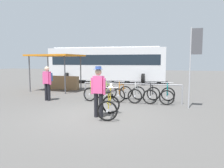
% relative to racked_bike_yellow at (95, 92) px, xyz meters
% --- Properties ---
extents(ground_plane, '(80.00, 80.00, 0.00)m').
position_rel_racked_bike_yellow_xyz_m(ground_plane, '(1.22, -3.04, -0.37)').
color(ground_plane, '#514F4C').
extents(bike_rack_rail, '(4.61, 0.22, 0.88)m').
position_rel_racked_bike_yellow_xyz_m(bike_rack_rail, '(1.86, -0.11, 0.33)').
color(bike_rack_rail, '#99999E').
rests_on(bike_rack_rail, ground).
extents(racked_bike_yellow, '(0.76, 1.17, 0.98)m').
position_rel_racked_bike_yellow_xyz_m(racked_bike_yellow, '(0.00, 0.00, 0.00)').
color(racked_bike_yellow, black).
rests_on(racked_bike_yellow, ground).
extents(racked_bike_lime, '(0.77, 1.17, 0.97)m').
position_rel_racked_bike_yellow_xyz_m(racked_bike_lime, '(0.70, 0.03, -0.00)').
color(racked_bike_lime, black).
rests_on(racked_bike_lime, ground).
extents(racked_bike_orange, '(0.75, 1.14, 0.97)m').
position_rel_racked_bike_yellow_xyz_m(racked_bike_orange, '(1.40, 0.05, -0.00)').
color(racked_bike_orange, black).
rests_on(racked_bike_orange, ground).
extents(racked_bike_white, '(0.70, 1.14, 0.98)m').
position_rel_racked_bike_yellow_xyz_m(racked_bike_white, '(2.10, 0.08, -0.00)').
color(racked_bike_white, black).
rests_on(racked_bike_white, ground).
extents(racked_bike_black, '(0.68, 1.11, 0.97)m').
position_rel_racked_bike_yellow_xyz_m(racked_bike_black, '(2.80, 0.10, -0.00)').
color(racked_bike_black, black).
rests_on(racked_bike_black, ground).
extents(racked_bike_teal, '(0.67, 1.09, 0.97)m').
position_rel_racked_bike_yellow_xyz_m(racked_bike_teal, '(3.50, 0.13, -0.00)').
color(racked_bike_teal, black).
rests_on(racked_bike_teal, ground).
extents(featured_bicycle, '(0.87, 1.25, 1.09)m').
position_rel_racked_bike_yellow_xyz_m(featured_bicycle, '(1.76, -2.93, 0.12)').
color(featured_bicycle, black).
rests_on(featured_bicycle, ground).
extents(person_with_featured_bike, '(0.53, 0.32, 1.72)m').
position_rel_racked_bike_yellow_xyz_m(person_with_featured_bike, '(1.45, -3.17, 0.58)').
color(person_with_featured_bike, black).
rests_on(person_with_featured_bike, ground).
extents(pedestrian_with_backpack, '(0.52, 0.38, 1.64)m').
position_rel_racked_bike_yellow_xyz_m(pedestrian_with_backpack, '(-2.02, -0.98, 0.57)').
color(pedestrian_with_backpack, black).
rests_on(pedestrian_with_backpack, ground).
extents(bus_distant, '(10.19, 4.04, 3.08)m').
position_rel_racked_bike_yellow_xyz_m(bus_distant, '(-2.20, 8.31, 1.37)').
color(bus_distant, silver).
rests_on(bus_distant, ground).
extents(market_stall, '(3.26, 2.52, 2.30)m').
position_rel_racked_bike_yellow_xyz_m(market_stall, '(-3.54, 2.54, 1.03)').
color(market_stall, '#4C4C51').
rests_on(market_stall, ground).
extents(banner_flag, '(0.45, 0.05, 3.20)m').
position_rel_racked_bike_yellow_xyz_m(banner_flag, '(4.52, -0.78, 1.86)').
color(banner_flag, '#B2B2B7').
rests_on(banner_flag, ground).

